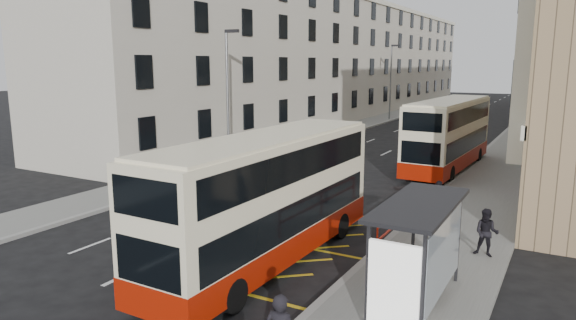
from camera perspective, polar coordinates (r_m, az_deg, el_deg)
The scene contains 19 objects.
ground at distance 18.06m, azimuth -12.41°, elevation -9.94°, with size 200.00×200.00×0.00m, color black.
pavement_right at distance 43.09m, azimuth 24.46°, elevation 1.52°, with size 4.00×120.00×0.15m, color slate.
pavement_left at distance 46.93m, azimuth 5.29°, elevation 3.14°, with size 3.00×120.00×0.15m, color slate.
kerb_right at distance 43.30m, azimuth 21.83°, elevation 1.76°, with size 0.25×120.00×0.15m, color gray.
kerb_left at distance 46.35m, azimuth 6.98°, elevation 3.01°, with size 0.25×120.00×0.15m, color gray.
road_markings at distance 58.96m, azimuth 18.03°, elevation 4.16°, with size 10.00×110.00×0.01m, color silver, non-canonical shape.
terrace_left at distance 63.09m, azimuth 6.24°, elevation 10.96°, with size 9.18×79.00×13.25m.
bus_shelter at distance 13.17m, azimuth 14.48°, elevation -8.08°, with size 1.65×4.25×2.70m.
guard_railing at distance 19.74m, azimuth 13.07°, elevation -5.55°, with size 0.06×6.56×1.01m.
street_lamp_near at distance 30.30m, azimuth -6.67°, elevation 7.57°, with size 0.93×0.18×8.00m.
street_lamp_far at distance 57.34m, azimuth 11.40°, elevation 8.95°, with size 0.93×0.18×8.00m.
double_decker_front at distance 16.16m, azimuth -2.30°, elevation -4.37°, with size 2.52×10.34×4.11m.
double_decker_rear at distance 31.72m, azimuth 17.42°, elevation 2.73°, with size 2.90×10.56×4.17m.
pedestrian_mid at distance 17.83m, azimuth 21.19°, elevation -7.54°, with size 0.76×0.59×1.57m, color black.
pedestrian_far at distance 21.07m, azimuth 16.34°, elevation -4.38°, with size 0.95×0.39×1.62m, color black.
white_van at distance 55.82m, azimuth 14.83°, elevation 4.73°, with size 2.43×5.27×1.46m, color white.
car_silver at distance 67.75m, azimuth 17.55°, elevation 5.56°, with size 1.61×3.99×1.36m, color #B2B5BA.
car_dark at distance 83.45m, azimuth 17.87°, elevation 6.44°, with size 1.42×4.08×1.35m, color black.
car_red at distance 78.48m, azimuth 24.82°, elevation 5.70°, with size 1.80×4.42×1.28m, color #970700.
Camera 1 is at (11.40, -12.50, 6.33)m, focal length 32.00 mm.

